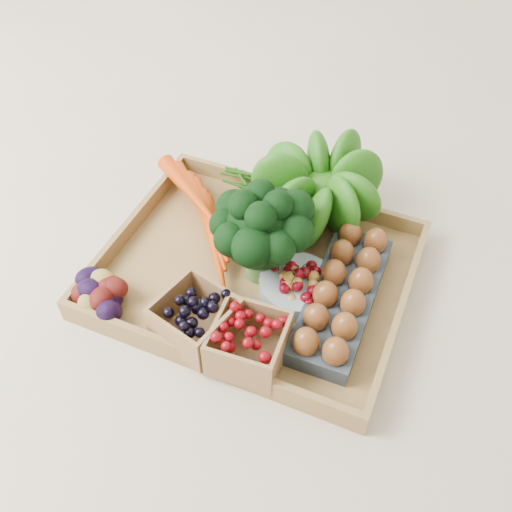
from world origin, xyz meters
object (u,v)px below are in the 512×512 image
at_px(cherry_bowl, 297,287).
at_px(tray, 256,275).
at_px(broccoli, 260,247).
at_px(egg_carton, 341,299).

bearing_deg(cherry_bowl, tray, 169.09).
relative_size(broccoli, egg_carton, 0.59).
xyz_separation_m(tray, cherry_bowl, (0.09, -0.02, 0.03)).
distance_m(broccoli, egg_carton, 0.17).
bearing_deg(broccoli, tray, -175.95).
distance_m(broccoli, cherry_bowl, 0.10).
bearing_deg(cherry_bowl, broccoli, 167.64).
xyz_separation_m(cherry_bowl, egg_carton, (0.08, 0.00, 0.00)).
bearing_deg(tray, cherry_bowl, -10.91).
bearing_deg(cherry_bowl, egg_carton, 3.17).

